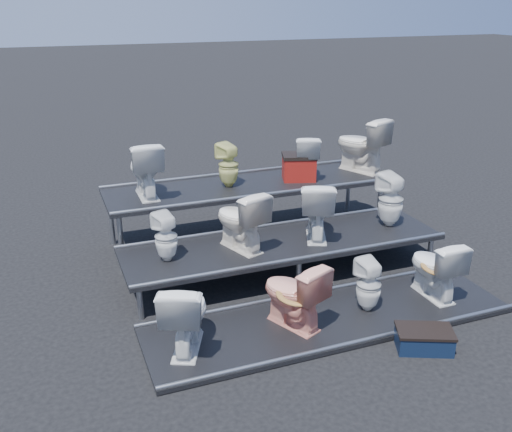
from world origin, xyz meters
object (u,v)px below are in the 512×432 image
object	(u,v)px
toilet_8	(145,169)
toilet_4	(166,237)
toilet_2	(369,285)
red_crate	(299,168)
toilet_1	(293,294)
step_stool	(424,340)
toilet_3	(435,267)
toilet_11	(361,145)
toilet_7	(391,200)
toilet_0	(185,314)
toilet_6	(316,209)
toilet_10	(307,156)
toilet_9	(228,165)
toilet_5	(240,220)

from	to	relation	value
toilet_8	toilet_4	bearing A→B (deg)	89.15
toilet_2	red_crate	distance (m)	2.63
toilet_1	step_stool	xyz separation A→B (m)	(1.13, -0.83, -0.34)
toilet_3	red_crate	distance (m)	2.68
red_crate	toilet_11	bearing A→B (deg)	21.51
toilet_2	toilet_7	world-z (taller)	toilet_7
toilet_8	red_crate	bearing A→B (deg)	178.77
toilet_0	toilet_8	world-z (taller)	toilet_8
toilet_6	toilet_10	xyz separation A→B (m)	(0.49, 1.30, 0.34)
toilet_1	toilet_8	distance (m)	2.92
toilet_10	red_crate	bearing A→B (deg)	44.91
toilet_9	toilet_11	world-z (taller)	toilet_11
toilet_5	toilet_7	size ratio (longest dim) A/B	1.03
toilet_3	toilet_6	distance (m)	1.66
toilet_3	toilet_8	xyz separation A→B (m)	(-2.91, 2.60, 0.82)
toilet_3	toilet_9	distance (m)	3.20
toilet_5	toilet_0	bearing A→B (deg)	32.28
toilet_0	toilet_6	distance (m)	2.51
toilet_2	toilet_9	distance (m)	2.84
toilet_1	toilet_5	size ratio (longest dim) A/B	0.99
toilet_0	toilet_4	distance (m)	1.34
toilet_3	red_crate	bearing A→B (deg)	-76.54
toilet_9	toilet_0	bearing A→B (deg)	38.93
toilet_1	step_stool	world-z (taller)	toilet_1
toilet_4	toilet_11	bearing A→B (deg)	-176.27
toilet_4	toilet_7	distance (m)	3.15
toilet_4	step_stool	bearing A→B (deg)	118.94
toilet_2	step_stool	world-z (taller)	toilet_2
toilet_4	toilet_10	distance (m)	2.84
toilet_4	toilet_11	distance (m)	3.69
toilet_6	toilet_1	bearing A→B (deg)	78.38
toilet_6	step_stool	world-z (taller)	toilet_6
toilet_11	step_stool	bearing A→B (deg)	47.29
toilet_6	toilet_9	world-z (taller)	toilet_9
toilet_9	toilet_5	bearing A→B (deg)	53.78
toilet_5	toilet_8	size ratio (longest dim) A/B	1.00
toilet_6	toilet_5	bearing A→B (deg)	23.58
toilet_6	step_stool	xyz separation A→B (m)	(0.21, -2.13, -0.75)
toilet_7	toilet_11	xyz separation A→B (m)	(0.27, 1.30, 0.45)
toilet_3	toilet_6	bearing A→B (deg)	-54.46
toilet_1	toilet_11	distance (m)	3.59
toilet_0	toilet_4	bearing A→B (deg)	-70.87
toilet_3	step_stool	bearing A→B (deg)	48.62
toilet_9	toilet_10	xyz separation A→B (m)	(1.26, 0.00, 0.01)
toilet_9	step_stool	distance (m)	3.73
toilet_1	toilet_3	xyz separation A→B (m)	(1.85, 0.00, -0.01)
toilet_5	toilet_9	bearing A→B (deg)	-121.10
toilet_0	toilet_3	bearing A→B (deg)	-156.01
toilet_6	toilet_11	xyz separation A→B (m)	(1.41, 1.30, 0.43)
toilet_2	toilet_6	size ratio (longest dim) A/B	0.80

